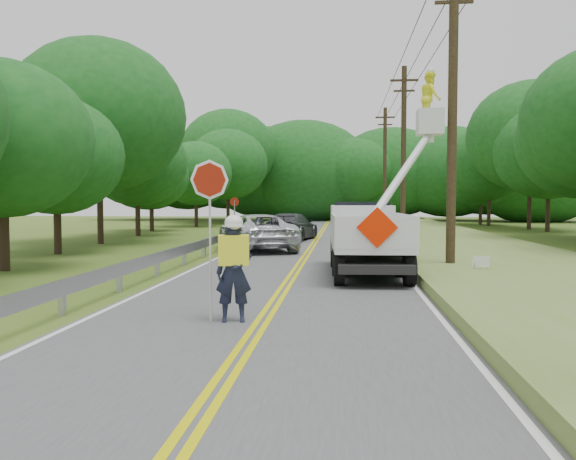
{
  "coord_description": "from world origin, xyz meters",
  "views": [
    {
      "loc": [
        1.52,
        -10.06,
        2.35
      ],
      "look_at": [
        0.0,
        6.0,
        1.5
      ],
      "focal_mm": 36.1,
      "sensor_mm": 36.0,
      "label": 1
    }
  ],
  "objects": [
    {
      "name": "suv_silver",
      "position": [
        -2.45,
        16.31,
        0.85
      ],
      "size": [
        4.77,
        6.6,
        1.67
      ],
      "primitive_type": "imported",
      "rotation": [
        0.0,
        0.0,
        3.52
      ],
      "color": "silver",
      "rests_on": "road"
    },
    {
      "name": "utility_poles",
      "position": [
        5.0,
        17.02,
        5.27
      ],
      "size": [
        1.6,
        43.3,
        10.0
      ],
      "color": "black",
      "rests_on": "ground"
    },
    {
      "name": "flagger",
      "position": [
        -0.55,
        0.73,
        1.11
      ],
      "size": [
        1.16,
        0.56,
        3.08
      ],
      "color": "#191E33",
      "rests_on": "road"
    },
    {
      "name": "stop_sign_permanent",
      "position": [
        -4.59,
        22.28,
        1.65
      ],
      "size": [
        0.51,
        0.18,
        2.49
      ],
      "color": "#A3A5AB",
      "rests_on": "ground"
    },
    {
      "name": "suv_darkgrey",
      "position": [
        -1.43,
        23.01,
        0.8
      ],
      "size": [
        3.07,
        5.66,
        1.56
      ],
      "primitive_type": "imported",
      "rotation": [
        0.0,
        0.0,
        2.97
      ],
      "color": "#393D41",
      "rests_on": "road"
    },
    {
      "name": "treeline_horizon",
      "position": [
        2.91,
        56.18,
        5.5
      ],
      "size": [
        56.69,
        14.75,
        11.85
      ],
      "color": "#134C17",
      "rests_on": "ground"
    },
    {
      "name": "yard_sign",
      "position": [
        5.59,
        7.37,
        0.49
      ],
      "size": [
        0.47,
        0.12,
        0.68
      ],
      "color": "white",
      "rests_on": "ground"
    },
    {
      "name": "bucket_truck",
      "position": [
        2.42,
        8.99,
        1.48
      ],
      "size": [
        3.62,
        6.57,
        6.41
      ],
      "color": "black",
      "rests_on": "road"
    },
    {
      "name": "road",
      "position": [
        0.0,
        14.0,
        0.01
      ],
      "size": [
        7.2,
        96.0,
        0.03
      ],
      "color": "#48484A",
      "rests_on": "ground"
    },
    {
      "name": "ground",
      "position": [
        0.0,
        0.0,
        0.0
      ],
      "size": [
        140.0,
        140.0,
        0.0
      ],
      "primitive_type": "plane",
      "color": "#435F1A",
      "rests_on": "ground"
    },
    {
      "name": "treeline_left",
      "position": [
        -10.67,
        31.88,
        5.93
      ],
      "size": [
        10.47,
        54.8,
        11.71
      ],
      "color": "#332319",
      "rests_on": "ground"
    },
    {
      "name": "tall_grass_verge",
      "position": [
        7.1,
        14.0,
        0.15
      ],
      "size": [
        7.0,
        96.0,
        0.3
      ],
      "primitive_type": "cube",
      "color": "olive",
      "rests_on": "ground"
    },
    {
      "name": "guardrail",
      "position": [
        -4.02,
        14.91,
        0.55
      ],
      "size": [
        0.18,
        48.0,
        0.77
      ],
      "color": "#A3A5AB",
      "rests_on": "ground"
    }
  ]
}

